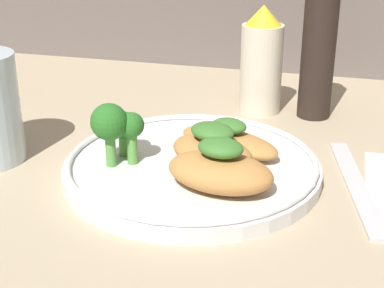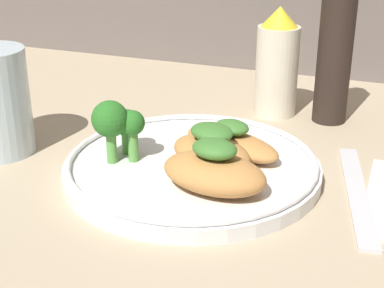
{
  "view_description": "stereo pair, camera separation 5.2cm",
  "coord_description": "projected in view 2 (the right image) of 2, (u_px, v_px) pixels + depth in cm",
  "views": [
    {
      "loc": [
        13.47,
        -50.2,
        25.89
      ],
      "look_at": [
        0.0,
        0.0,
        3.4
      ],
      "focal_mm": 55.0,
      "sensor_mm": 36.0,
      "label": 1
    },
    {
      "loc": [
        18.42,
        -48.61,
        25.89
      ],
      "look_at": [
        0.0,
        0.0,
        3.4
      ],
      "focal_mm": 55.0,
      "sensor_mm": 36.0,
      "label": 2
    }
  ],
  "objects": [
    {
      "name": "grilled_meat_middle",
      "position": [
        211.0,
        150.0,
        0.56
      ],
      "size": [
        10.07,
        8.48,
        4.28
      ],
      "color": "#BC7F42",
      "rests_on": "plate"
    },
    {
      "name": "grilled_meat_back",
      "position": [
        231.0,
        142.0,
        0.59
      ],
      "size": [
        12.07,
        8.46,
        3.58
      ],
      "color": "#BC7F42",
      "rests_on": "plate"
    },
    {
      "name": "broccoli_bunch",
      "position": [
        119.0,
        123.0,
        0.57
      ],
      "size": [
        4.82,
        6.16,
        6.31
      ],
      "color": "#569942",
      "rests_on": "plate"
    },
    {
      "name": "sauce_bottle",
      "position": [
        277.0,
        64.0,
        0.72
      ],
      "size": [
        5.18,
        5.18,
        13.42
      ],
      "color": "beige",
      "rests_on": "ground_plane"
    },
    {
      "name": "ground_plane",
      "position": [
        192.0,
        180.0,
        0.58
      ],
      "size": [
        180.0,
        180.0,
        1.0
      ],
      "primitive_type": "cube",
      "color": "tan"
    },
    {
      "name": "grilled_meat_front",
      "position": [
        214.0,
        171.0,
        0.52
      ],
      "size": [
        10.6,
        7.66,
        4.72
      ],
      "color": "#BC7F42",
      "rests_on": "plate"
    },
    {
      "name": "plate",
      "position": [
        192.0,
        167.0,
        0.58
      ],
      "size": [
        25.14,
        25.14,
        2.0
      ],
      "color": "white",
      "rests_on": "ground_plane"
    },
    {
      "name": "pepper_grinder",
      "position": [
        335.0,
        55.0,
        0.69
      ],
      "size": [
        4.04,
        4.04,
        17.74
      ],
      "color": "black",
      "rests_on": "ground_plane"
    },
    {
      "name": "fork",
      "position": [
        357.0,
        191.0,
        0.54
      ],
      "size": [
        5.89,
        19.56,
        0.6
      ],
      "color": "silver",
      "rests_on": "ground_plane"
    }
  ]
}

